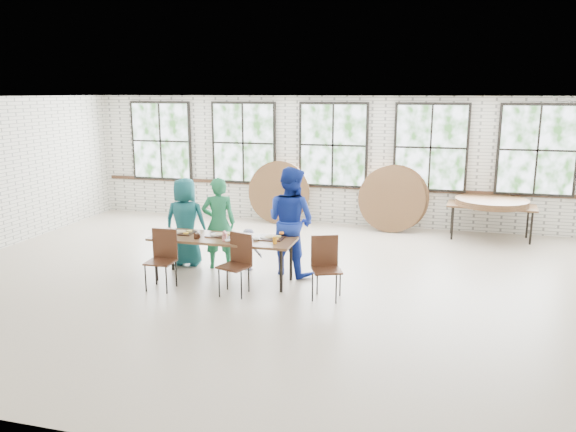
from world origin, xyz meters
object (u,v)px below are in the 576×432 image
at_px(chair_near_right, 238,258).
at_px(storage_table, 491,207).
at_px(dining_table, 223,240).
at_px(chair_near_left, 163,254).

height_order(chair_near_right, storage_table, chair_near_right).
bearing_deg(dining_table, chair_near_right, -48.62).
height_order(dining_table, chair_near_left, chair_near_left).
bearing_deg(dining_table, chair_near_left, -145.05).
bearing_deg(chair_near_right, dining_table, 150.02).
xyz_separation_m(chair_near_left, storage_table, (5.31, 4.59, 0.13)).
xyz_separation_m(chair_near_left, chair_near_right, (1.24, 0.07, 0.00)).
height_order(chair_near_left, chair_near_right, same).
relative_size(chair_near_left, storage_table, 0.51).
relative_size(dining_table, storage_table, 1.29).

